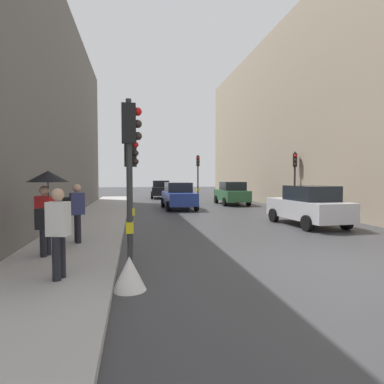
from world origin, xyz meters
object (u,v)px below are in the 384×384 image
(traffic_light_near_right, at_px, (131,170))
(pedestrian_with_grey_backpack, at_px, (76,210))
(car_blue_van, at_px, (179,196))
(car_silver_hatchback, at_px, (308,206))
(traffic_light_far_median, at_px, (198,170))
(traffic_light_near_left, at_px, (130,155))
(pedestrian_with_black_backpack, at_px, (56,228))
(traffic_light_mid_street, at_px, (295,170))
(car_green_estate, at_px, (232,193))
(pedestrian_with_umbrella, at_px, (47,189))
(warning_sign_triangle, at_px, (129,273))
(car_dark_suv, at_px, (161,189))

(traffic_light_near_right, height_order, pedestrian_with_grey_backpack, traffic_light_near_right)
(car_blue_van, bearing_deg, car_silver_hatchback, -61.00)
(traffic_light_far_median, bearing_deg, traffic_light_near_left, -105.39)
(car_silver_hatchback, relative_size, pedestrian_with_black_backpack, 2.43)
(traffic_light_mid_street, xyz_separation_m, traffic_light_far_median, (-4.65, 7.99, 0.19))
(car_blue_van, bearing_deg, car_green_estate, 29.84)
(pedestrian_with_umbrella, distance_m, pedestrian_with_black_backpack, 2.18)
(pedestrian_with_grey_backpack, bearing_deg, pedestrian_with_umbrella, -104.34)
(car_blue_van, bearing_deg, pedestrian_with_black_backpack, -106.78)
(traffic_light_far_median, relative_size, car_silver_hatchback, 0.93)
(car_silver_hatchback, xyz_separation_m, pedestrian_with_umbrella, (-9.66, -4.40, 0.96))
(car_green_estate, xyz_separation_m, warning_sign_triangle, (-7.52, -17.66, -0.55))
(pedestrian_with_umbrella, bearing_deg, traffic_light_near_left, -35.32)
(traffic_light_near_left, height_order, warning_sign_triangle, traffic_light_near_left)
(traffic_light_near_left, height_order, car_blue_van, traffic_light_near_left)
(car_dark_suv, relative_size, car_blue_van, 1.01)
(car_silver_hatchback, bearing_deg, traffic_light_mid_street, 67.17)
(traffic_light_near_right, height_order, pedestrian_with_umbrella, traffic_light_near_right)
(car_dark_suv, bearing_deg, pedestrian_with_black_backpack, -99.16)
(car_blue_van, bearing_deg, traffic_light_mid_street, -18.18)
(car_dark_suv, bearing_deg, traffic_light_near_right, -97.08)
(car_dark_suv, bearing_deg, car_blue_van, -88.71)
(traffic_light_mid_street, relative_size, traffic_light_far_median, 0.93)
(traffic_light_near_left, bearing_deg, warning_sign_triangle, -91.45)
(traffic_light_near_right, relative_size, traffic_light_mid_street, 0.91)
(traffic_light_near_left, relative_size, car_green_estate, 0.90)
(traffic_light_far_median, xyz_separation_m, car_blue_van, (-2.45, -5.66, -1.88))
(traffic_light_near_right, bearing_deg, pedestrian_with_grey_backpack, -176.79)
(traffic_light_near_right, relative_size, traffic_light_far_median, 0.85)
(car_blue_van, bearing_deg, warning_sign_triangle, -101.35)
(traffic_light_near_right, xyz_separation_m, car_green_estate, (7.50, 13.60, -1.47))
(car_dark_suv, distance_m, pedestrian_with_black_backpack, 26.17)
(traffic_light_mid_street, xyz_separation_m, car_dark_suv, (-7.35, 13.50, -1.69))
(car_silver_hatchback, bearing_deg, car_dark_suv, 103.98)
(pedestrian_with_umbrella, height_order, warning_sign_triangle, pedestrian_with_umbrella)
(traffic_light_near_right, xyz_separation_m, car_blue_van, (3.01, 11.02, -1.47))
(traffic_light_far_median, distance_m, pedestrian_with_umbrella, 19.85)
(warning_sign_triangle, bearing_deg, traffic_light_near_left, 88.55)
(car_dark_suv, distance_m, car_blue_van, 11.18)
(pedestrian_with_black_backpack, bearing_deg, traffic_light_mid_street, 46.94)
(car_dark_suv, height_order, pedestrian_with_grey_backpack, pedestrian_with_grey_backpack)
(pedestrian_with_umbrella, bearing_deg, warning_sign_triangle, -49.61)
(pedestrian_with_umbrella, relative_size, warning_sign_triangle, 3.29)
(car_green_estate, bearing_deg, traffic_light_far_median, 123.61)
(pedestrian_with_grey_backpack, bearing_deg, car_dark_suv, 78.81)
(traffic_light_mid_street, height_order, traffic_light_far_median, traffic_light_far_median)
(traffic_light_mid_street, relative_size, warning_sign_triangle, 5.73)
(traffic_light_near_right, xyz_separation_m, pedestrian_with_grey_backpack, (-1.65, -0.09, -1.18))
(car_silver_hatchback, height_order, pedestrian_with_black_backpack, pedestrian_with_black_backpack)
(car_blue_van, relative_size, pedestrian_with_black_backpack, 2.40)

